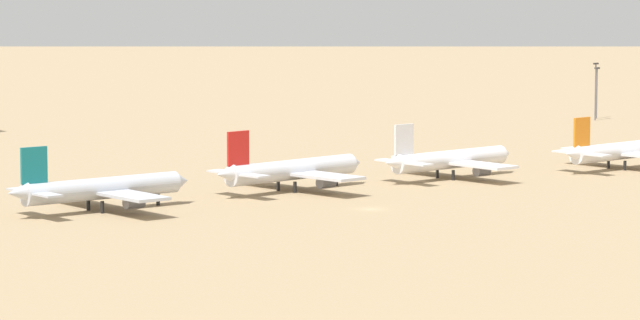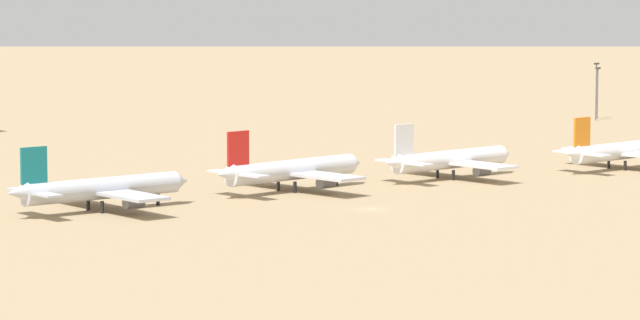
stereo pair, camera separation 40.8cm
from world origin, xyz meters
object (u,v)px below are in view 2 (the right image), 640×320
Objects in this scene: light_pole_mid at (596,87)px; parked_jet_red_4 at (291,170)px; parked_jet_teal_3 at (100,189)px; parked_jet_white_5 at (449,160)px; light_pole_west at (598,89)px; parked_jet_orange_6 at (620,151)px.

parked_jet_red_4 is at bearing -152.50° from light_pole_mid.
parked_jet_white_5 is at bearing -2.63° from parked_jet_teal_3.
light_pole_west is (130.50, 92.01, 4.76)m from parked_jet_white_5.
light_pole_mid is (125.77, 87.63, 5.63)m from parked_jet_white_5.
parked_jet_teal_3 is 0.99× the size of parked_jet_red_4.
light_pole_west is 6.50m from light_pole_mid.
parked_jet_red_4 is 82.44m from parked_jet_orange_6.
parked_jet_red_4 is 39.24m from parked_jet_white_5.
light_pole_west reaches higher than parked_jet_orange_6.
light_pole_mid reaches higher than light_pole_west.
light_pole_west is at bearing 28.39° from parked_jet_white_5.
parked_jet_orange_6 is at bearing -15.95° from parked_jet_red_4.
light_pole_mid is at bearing 41.97° from parked_jet_orange_6.
parked_jet_white_5 is 43.37m from parked_jet_orange_6.
light_pole_west is at bearing 41.68° from parked_jet_orange_6.
light_pole_west reaches higher than parked_jet_white_5.
parked_jet_teal_3 is 2.54× the size of light_pole_west.
light_pole_west is at bearing 18.51° from parked_jet_red_4.
parked_jet_white_5 is at bearing -144.81° from light_pole_west.
parked_jet_red_4 is 1.06× the size of parked_jet_orange_6.
parked_jet_white_5 is 159.74m from light_pole_west.
parked_jet_teal_3 is at bearing 174.88° from parked_jet_white_5.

